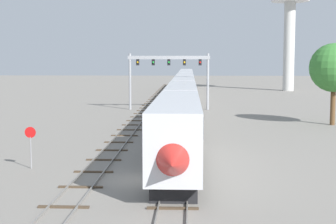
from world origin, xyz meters
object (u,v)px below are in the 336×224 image
Objects in this scene: water_tower at (290,3)px; stop_sign at (31,141)px; passenger_train at (185,89)px; trackside_tree_left at (334,68)px; signal_gantry at (169,68)px.

stop_sign is at bearing -111.34° from water_tower.
passenger_train is 30.30m from trackside_tree_left.
stop_sign is (-7.75, -41.13, -4.21)m from signal_gantry.
water_tower is at bearing 68.66° from stop_sign.
stop_sign is at bearing -138.08° from trackside_tree_left.
trackside_tree_left is at bearing -96.41° from water_tower.
trackside_tree_left reaches higher than stop_sign.
water_tower is at bearing 57.81° from passenger_train.
passenger_train is 50.06m from stop_sign.
trackside_tree_left is (17.08, -24.73, 3.86)m from passenger_train.
passenger_train is 48.73m from water_tower.
stop_sign is 0.31× the size of trackside_tree_left.
signal_gantry is 4.20× the size of stop_sign.
signal_gantry is at bearing 138.98° from trackside_tree_left.
signal_gantry is 0.46× the size of water_tower.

